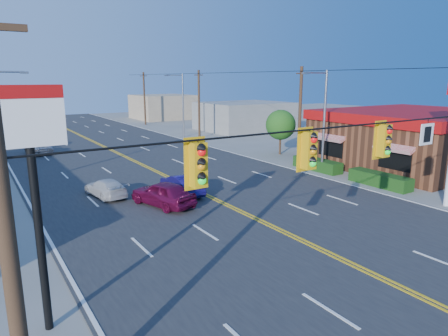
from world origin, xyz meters
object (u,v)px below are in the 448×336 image
car_magenta (163,194)px  car_silver (38,149)px  signal_span (403,154)px  pizza_hut_sign (31,160)px  kfc (413,138)px  car_blue (182,185)px  car_white (106,189)px

car_magenta → car_silver: bearing=-97.4°
signal_span → car_magenta: 13.94m
pizza_hut_sign → car_silver: size_ratio=1.64×
kfc → car_magenta: (-23.11, 0.95, -1.64)m
car_blue → kfc: bearing=174.1°
signal_span → car_white: (-5.35, 16.66, -4.33)m
car_silver → car_white: bearing=88.4°
signal_span → car_magenta: bearing=103.4°
kfc → car_blue: kfc is taller
kfc → car_white: kfc is taller
kfc → car_magenta: kfc is taller
signal_span → pizza_hut_sign: (-10.88, 4.00, 0.30)m
kfc → pizza_hut_sign: (-30.90, -8.00, 2.80)m
kfc → car_white: (-25.37, 4.66, -1.82)m
signal_span → car_blue: bearing=94.3°
car_blue → pizza_hut_sign: bearing=47.6°
pizza_hut_sign → car_white: 14.57m
kfc → pizza_hut_sign: 32.04m
car_silver → kfc: bearing=133.6°
signal_span → car_magenta: (-3.09, 12.95, -4.14)m
pizza_hut_sign → car_white: pizza_hut_sign is taller
signal_span → car_silver: bearing=100.7°
kfc → signal_span: bearing=-149.1°
signal_span → car_silver: (-6.61, 35.02, -4.31)m
kfc → car_silver: bearing=139.2°
signal_span → car_magenta: size_ratio=5.59×
signal_span → kfc: size_ratio=1.49×
car_silver → signal_span: bearing=95.1°
car_magenta → car_silver: 22.35m
pizza_hut_sign → car_silver: 31.65m
car_blue → car_silver: (-5.52, 20.55, -0.08)m
pizza_hut_sign → car_magenta: size_ratio=1.58×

